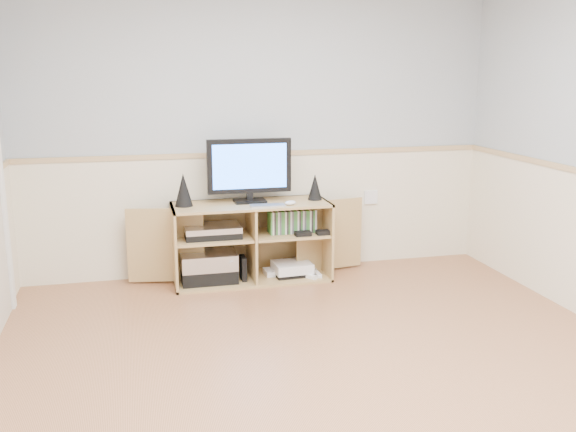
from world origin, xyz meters
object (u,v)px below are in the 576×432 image
Objects in this scene: keyboard at (268,205)px; game_consoles at (290,269)px; media_cabinet at (250,239)px; monitor at (249,168)px.

game_consoles is at bearing 31.99° from keyboard.
keyboard is at bearing -61.04° from media_cabinet.
media_cabinet is 7.26× the size of keyboard.
monitor is at bearing -90.00° from media_cabinet.
media_cabinet is 4.43× the size of game_consoles.
monitor is (-0.00, -0.01, 0.60)m from media_cabinet.
media_cabinet is at bearing 120.98° from keyboard.
keyboard reaches higher than media_cabinet.
monitor is at bearing 122.04° from keyboard.
media_cabinet is 0.39m from keyboard.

